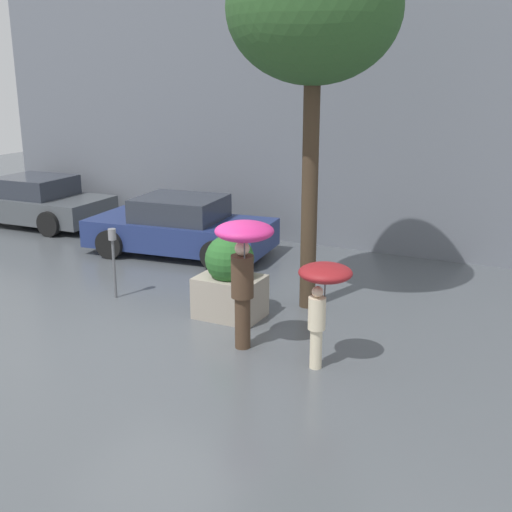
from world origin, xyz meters
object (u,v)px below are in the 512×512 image
object	(u,v)px
street_tree	(314,11)
parking_meter	(113,249)
planter_box	(230,279)
person_adult	(244,255)
person_child	(323,287)
parked_car_far	(37,202)
parked_car_near	(181,227)

from	to	relation	value
street_tree	parking_meter	xyz separation A→B (m)	(-3.27, -1.14, -3.92)
planter_box	person_adult	size ratio (longest dim) A/B	0.72
person_child	parking_meter	distance (m)	4.47
person_child	parking_meter	world-z (taller)	person_child
parked_car_far	parking_meter	world-z (taller)	same
planter_box	parked_car_near	world-z (taller)	planter_box
person_child	parked_car_near	xyz separation A→B (m)	(-4.91, 4.05, -0.58)
person_adult	parked_car_far	world-z (taller)	person_adult
parked_car_near	person_child	bearing A→B (deg)	-135.55
person_child	street_tree	xyz separation A→B (m)	(-1.07, 2.15, 3.67)
parked_car_near	parking_meter	size ratio (longest dim) A/B	3.31
street_tree	parking_meter	bearing A→B (deg)	-160.81
parked_car_near	parking_meter	distance (m)	3.11
parking_meter	parked_car_near	bearing A→B (deg)	100.45
person_child	parked_car_far	bearing A→B (deg)	108.84
person_adult	planter_box	bearing A→B (deg)	177.12
planter_box	parked_car_near	size ratio (longest dim) A/B	0.33
parked_car_near	parking_meter	world-z (taller)	same
planter_box	parking_meter	distance (m)	2.32
person_adult	parked_car_near	xyz separation A→B (m)	(-3.69, 4.02, -0.86)
parked_car_far	parked_car_near	bearing A→B (deg)	-100.12
parked_car_near	person_adult	bearing A→B (deg)	-143.44
person_adult	person_child	distance (m)	1.25
parked_car_far	parking_meter	size ratio (longest dim) A/B	3.11
planter_box	parked_car_far	world-z (taller)	planter_box
parked_car_near	street_tree	size ratio (longest dim) A/B	0.70
planter_box	person_adult	bearing A→B (deg)	-52.72
street_tree	person_adult	bearing A→B (deg)	-93.81
person_adult	parked_car_near	distance (m)	5.53
parked_car_near	parking_meter	bearing A→B (deg)	-175.54
person_adult	street_tree	bearing A→B (deg)	136.04
person_adult	parked_car_far	xyz separation A→B (m)	(-8.69, 4.73, -0.86)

